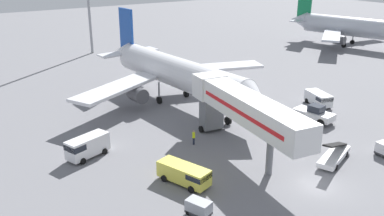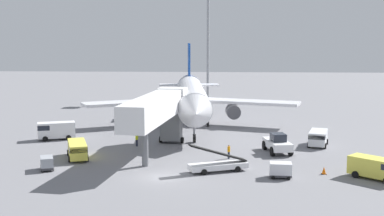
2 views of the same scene
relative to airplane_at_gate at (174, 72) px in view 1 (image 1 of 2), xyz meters
The scene contains 12 objects.
ground_plane 29.01m from the airplane_at_gate, 92.90° to the right, with size 300.00×300.00×0.00m, color slate.
airplane_at_gate is the anchor object (origin of this frame).
jet_bridge 18.90m from the airplane_at_gate, 98.51° to the right, with size 5.79×19.92×7.09m.
pushback_tug 20.70m from the airplane_at_gate, 56.90° to the right, with size 3.33×5.53×2.34m.
belt_loader_truck 26.71m from the airplane_at_gate, 80.92° to the right, with size 6.26×3.88×2.99m.
service_van_near_right 20.88m from the airplane_at_gate, 148.38° to the right, with size 5.15×3.34×2.32m.
service_van_mid_left 24.62m from the airplane_at_gate, 118.51° to the right, with size 3.54×5.70×1.86m.
service_van_far_right 21.42m from the airplane_at_gate, 38.24° to the right, with size 3.13×4.84×1.92m.
baggage_cart_outer_right 29.92m from the airplane_at_gate, 116.94° to the right, with size 1.90×2.40×1.37m.
ground_crew_worker_foreground 21.44m from the airplane_at_gate, 75.31° to the right, with size 0.32×0.32×1.61m.
ground_crew_worker_midground 16.05m from the airplane_at_gate, 112.78° to the right, with size 0.43×0.43×1.75m.
airplane_background 57.11m from the airplane_at_gate, 11.84° to the left, with size 31.35×32.70×12.67m.
Camera 1 is at (-29.16, -23.23, 20.87)m, focal length 39.57 mm.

